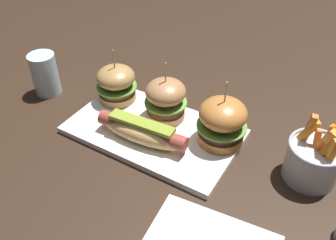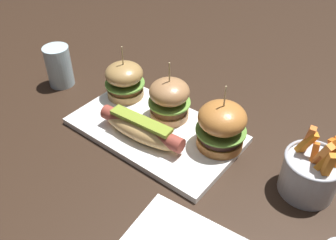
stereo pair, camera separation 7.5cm
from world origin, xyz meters
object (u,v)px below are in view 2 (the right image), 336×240
fries_bucket (311,173)px  water_glass (59,66)px  platter_main (155,130)px  slider_left (125,80)px  hot_dog (140,128)px  slider_right (221,126)px  slider_center (168,99)px

fries_bucket → water_glass: fries_bucket is taller
platter_main → slider_left: size_ratio=2.79×
slider_left → fries_bucket: 0.46m
hot_dog → slider_left: 0.16m
hot_dog → fries_bucket: (0.33, 0.09, 0.01)m
slider_right → water_glass: (-0.45, -0.04, -0.01)m
slider_center → slider_right: slider_right is taller
fries_bucket → water_glass: (-0.64, -0.05, 0.01)m
slider_right → water_glass: bearing=-174.6°
slider_center → slider_right: size_ratio=0.96×
slider_center → platter_main: bearing=-86.4°
slider_center → slider_left: bearing=-179.9°
platter_main → slider_center: bearing=93.6°
slider_right → fries_bucket: size_ratio=1.08×
slider_left → slider_right: slider_right is taller
slider_center → water_glass: 0.32m
water_glass → platter_main: bearing=0.2°
slider_left → fries_bucket: slider_left is taller
slider_left → slider_center: bearing=0.1°
platter_main → slider_center: size_ratio=2.64×
slider_left → slider_right: bearing=-1.9°
fries_bucket → slider_left: bearing=179.7°
platter_main → slider_left: 0.15m
slider_right → hot_dog: bearing=-149.3°
hot_dog → platter_main: bearing=85.3°
fries_bucket → platter_main: bearing=-171.4°
hot_dog → slider_left: size_ratio=1.53×
slider_left → slider_center: 0.13m
platter_main → water_glass: 0.32m
hot_dog → slider_right: slider_right is taller
slider_left → platter_main: bearing=-20.7°
slider_left → hot_dog: bearing=-35.5°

